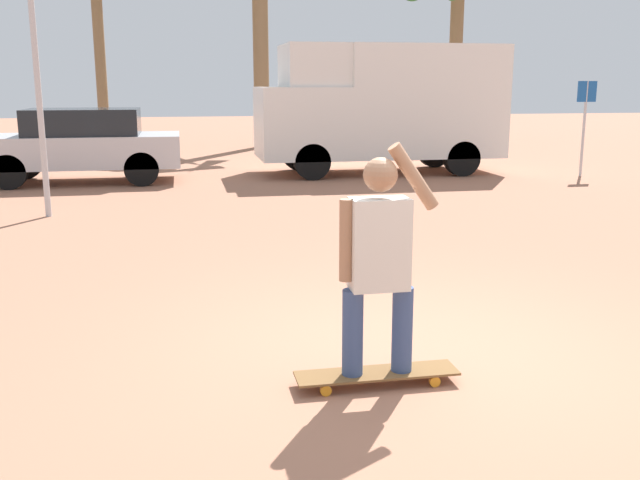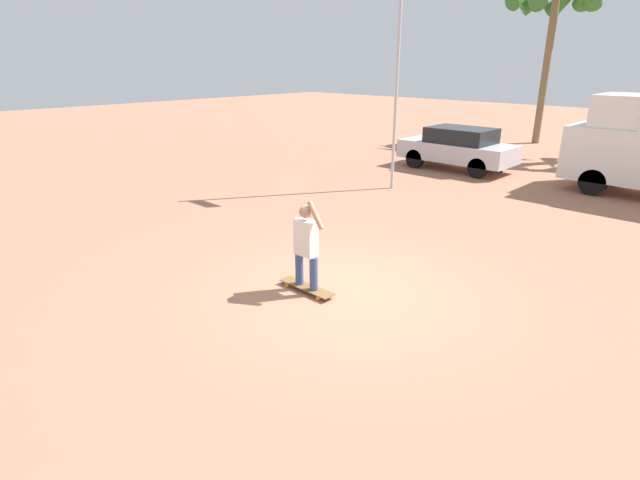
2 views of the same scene
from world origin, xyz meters
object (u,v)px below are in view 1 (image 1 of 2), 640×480
object	(u,v)px
parked_car_silver	(81,144)
street_sign	(585,115)
camper_van	(383,104)
skateboard	(377,374)
person_skateboarder	(379,255)

from	to	relation	value
parked_car_silver	street_sign	distance (m)	10.68
camper_van	skateboard	bearing A→B (deg)	-106.06
skateboard	street_sign	size ratio (longest dim) A/B	0.54
person_skateboarder	parked_car_silver	bearing A→B (deg)	106.44
parked_car_silver	street_sign	xyz separation A→B (m)	(10.61, -1.09, 0.54)
skateboard	parked_car_silver	distance (m)	11.43
camper_van	parked_car_silver	xyz separation A→B (m)	(-6.48, -0.37, -0.75)
street_sign	parked_car_silver	bearing A→B (deg)	174.16
person_skateboarder	camper_van	world-z (taller)	camper_van
skateboard	street_sign	world-z (taller)	street_sign
street_sign	person_skateboarder	bearing A→B (deg)	-126.82
camper_van	person_skateboarder	bearing A→B (deg)	-106.06
skateboard	camper_van	bearing A→B (deg)	73.94
camper_van	parked_car_silver	bearing A→B (deg)	-176.76
skateboard	person_skateboarder	bearing A→B (deg)	180.00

